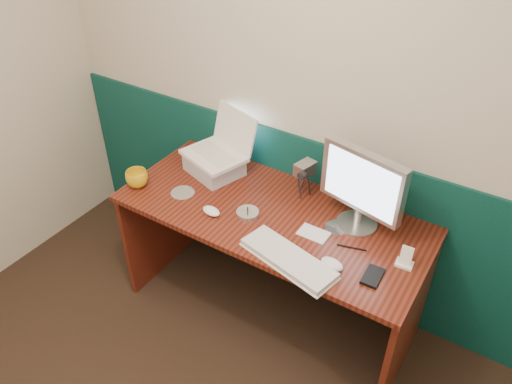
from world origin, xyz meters
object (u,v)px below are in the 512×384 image
Objects in this scene: laptop at (212,136)px; mug at (137,178)px; camcorder at (304,179)px; desk at (270,265)px; monitor at (362,190)px; keyboard at (288,259)px.

laptop reaches higher than mug.
mug is at bearing -138.54° from camcorder.
mug is (-0.74, -0.19, 0.42)m from desk.
camcorder is (-0.34, 0.08, -0.11)m from monitor.
keyboard is at bearing -12.07° from laptop.
desk is 3.70× the size of monitor.
camcorder reaches higher than desk.
mug reaches higher than keyboard.
camcorder is at bearing 26.86° from mug.
desk is at bearing 145.75° from keyboard.
monitor is (0.41, 0.13, 0.59)m from desk.
mug is (-0.28, -0.33, -0.19)m from laptop.
keyboard is 0.99m from mug.
monitor is at bearing 17.42° from laptop.
monitor reaches higher than camcorder.
keyboard is (0.25, -0.27, 0.39)m from desk.
laptop is 0.76× the size of monitor.
camcorder is at bearing 123.34° from keyboard.
laptop is 2.75× the size of mug.
monitor is at bearing 18.21° from desk.
desk is 13.43× the size of mug.
laptop reaches higher than desk.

